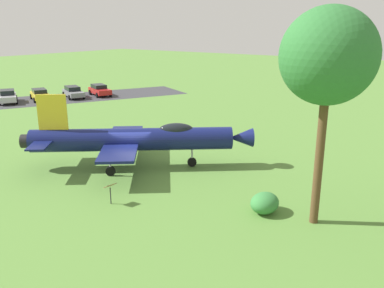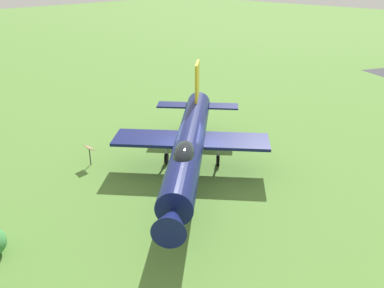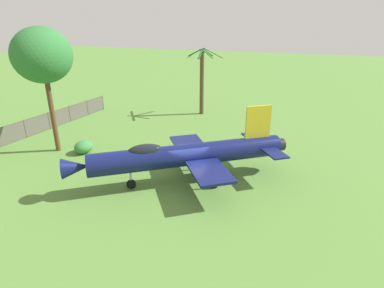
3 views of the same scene
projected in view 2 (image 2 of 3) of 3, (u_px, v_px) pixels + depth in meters
name	position (u px, v px, depth m)	size (l,w,h in m)	color
ground_plane	(190.00, 175.00, 21.33)	(200.00, 200.00, 0.00)	#568438
display_jet	(189.00, 143.00, 20.23)	(11.04, 12.68, 4.86)	#111951
info_plaque	(89.00, 150.00, 22.09)	(0.66, 0.49, 1.14)	#333333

